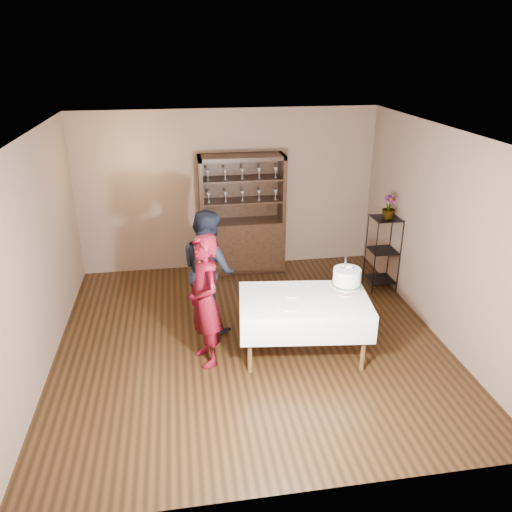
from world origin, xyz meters
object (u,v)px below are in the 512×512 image
object	(u,v)px
plant_etagere	(383,250)
potted_plant	(389,207)
woman	(205,301)
china_hutch	(242,234)
cake_table	(304,312)
man	(208,269)
cake	(347,278)

from	to	relation	value
plant_etagere	potted_plant	distance (m)	0.72
plant_etagere	woman	xyz separation A→B (m)	(-2.88, -1.57, 0.18)
china_hutch	cake_table	xyz separation A→B (m)	(0.40, -2.66, -0.06)
china_hutch	man	world-z (taller)	china_hutch
cake_table	potted_plant	size ratio (longest dim) A/B	4.65
plant_etagere	woman	distance (m)	3.29
china_hutch	potted_plant	world-z (taller)	china_hutch
cake_table	cake	world-z (taller)	cake
cake	woman	bearing A→B (deg)	-179.74
woman	potted_plant	distance (m)	3.31
man	potted_plant	xyz separation A→B (m)	(2.78, 0.65, 0.53)
man	cake	distance (m)	1.86
china_hutch	woman	size ratio (longest dim) A/B	1.20
plant_etagere	cake	world-z (taller)	cake
man	cake	xyz separation A→B (m)	(1.64, -0.87, 0.16)
woman	cake	world-z (taller)	woman
china_hutch	plant_etagere	size ratio (longest dim) A/B	1.67
woman	man	xyz separation A→B (m)	(0.11, 0.88, 0.00)
woman	potted_plant	bearing A→B (deg)	100.59
woman	cake	xyz separation A→B (m)	(1.74, 0.01, 0.16)
cake_table	potted_plant	world-z (taller)	potted_plant
plant_etagere	man	bearing A→B (deg)	-166.04
woman	cake_table	bearing A→B (deg)	70.88
man	cake_table	bearing A→B (deg)	-158.18
potted_plant	woman	bearing A→B (deg)	-152.09
china_hutch	plant_etagere	xyz separation A→B (m)	(2.08, -1.05, -0.01)
potted_plant	china_hutch	bearing A→B (deg)	152.37
cake_table	potted_plant	xyz separation A→B (m)	(1.68, 1.57, 0.77)
man	cake	world-z (taller)	man
plant_etagere	cake	size ratio (longest dim) A/B	2.31
china_hutch	cake	size ratio (longest dim) A/B	3.85
cake_table	man	size ratio (longest dim) A/B	1.00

